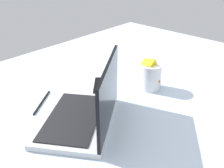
% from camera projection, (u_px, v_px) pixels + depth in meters
% --- Properties ---
extents(bed_mattress, '(1.80, 1.40, 0.18)m').
position_uv_depth(bed_mattress, '(126.00, 109.00, 1.11)').
color(bed_mattress, silver).
rests_on(bed_mattress, ground).
extents(laptop, '(0.40, 0.37, 0.23)m').
position_uv_depth(laptop, '(86.00, 112.00, 0.85)').
color(laptop, '#B7BABC').
rests_on(laptop, bed_mattress).
extents(snack_cup, '(0.09, 0.10, 0.14)m').
position_uv_depth(snack_cup, '(151.00, 76.00, 1.07)').
color(snack_cup, silver).
rests_on(snack_cup, bed_mattress).
extents(cell_phone, '(0.15, 0.14, 0.01)m').
position_uv_depth(cell_phone, '(102.00, 85.00, 1.11)').
color(cell_phone, black).
rests_on(cell_phone, bed_mattress).
extents(charger_cable, '(0.14, 0.10, 0.01)m').
position_uv_depth(charger_cable, '(42.00, 102.00, 0.99)').
color(charger_cable, black).
rests_on(charger_cable, bed_mattress).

